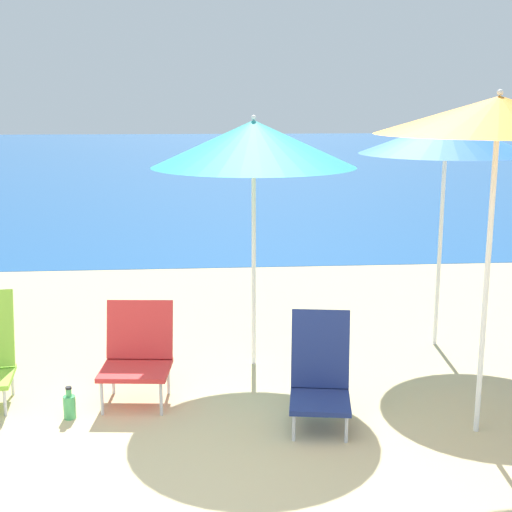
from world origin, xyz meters
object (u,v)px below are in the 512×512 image
at_px(water_bottle, 70,406).
at_px(beach_umbrella_teal, 254,144).
at_px(beach_umbrella_orange, 498,116).
at_px(beach_chair_navy, 320,373).
at_px(beach_umbrella_blue, 446,138).
at_px(beach_chair_red, 138,351).

bearing_deg(water_bottle, beach_umbrella_teal, 34.98).
distance_m(beach_umbrella_orange, beach_chair_navy, 2.08).
relative_size(beach_umbrella_orange, water_bottle, 9.60).
xyz_separation_m(beach_umbrella_blue, beach_chair_navy, (-1.36, -1.55, -1.55)).
height_order(beach_umbrella_teal, water_bottle, beach_umbrella_teal).
bearing_deg(beach_chair_navy, beach_umbrella_teal, 116.80).
bearing_deg(beach_umbrella_teal, beach_umbrella_blue, 12.27).
bearing_deg(beach_umbrella_teal, beach_chair_red, -144.66).
height_order(beach_chair_navy, water_bottle, beach_chair_navy).
xyz_separation_m(beach_umbrella_teal, beach_umbrella_orange, (1.44, -1.41, 0.25)).
xyz_separation_m(beach_umbrella_teal, beach_umbrella_blue, (1.74, 0.38, 0.03)).
bearing_deg(beach_chair_red, water_bottle, -140.15).
bearing_deg(water_bottle, beach_chair_navy, -6.04).
bearing_deg(beach_umbrella_blue, beach_chair_red, -158.72).
bearing_deg(beach_umbrella_orange, beach_chair_red, 162.51).
height_order(beach_umbrella_teal, beach_umbrella_orange, beach_umbrella_orange).
bearing_deg(beach_umbrella_blue, water_bottle, -156.59).
height_order(beach_umbrella_teal, beach_chair_navy, beach_umbrella_teal).
xyz_separation_m(beach_umbrella_teal, beach_chair_red, (-0.93, -0.66, -1.51)).
bearing_deg(beach_umbrella_teal, beach_chair_navy, -72.04).
xyz_separation_m(beach_umbrella_orange, beach_chair_navy, (-1.06, 0.24, -1.78)).
relative_size(beach_umbrella_teal, water_bottle, 8.84).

